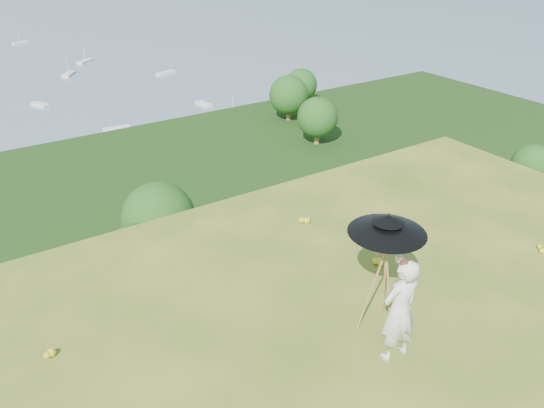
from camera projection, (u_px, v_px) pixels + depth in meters
ground at (506, 405)px, 6.77m from camera, size 14.00×14.00×0.00m
forest_slope at (87, 370)px, 46.24m from camera, size 140.00×56.00×22.00m
shoreline_tier at (18, 238)px, 79.12m from camera, size 170.00×28.00×8.00m
slope_trees at (57, 232)px, 39.70m from camera, size 110.00×50.00×6.00m
harbor_town at (8, 199)px, 76.09m from camera, size 110.00×22.00×5.00m
wildflowers at (490, 389)px, 6.93m from camera, size 10.00×10.50×0.12m
painter at (400, 310)px, 7.18m from camera, size 0.61×0.41×1.62m
field_easel at (382, 281)px, 7.69m from camera, size 0.76×0.76×1.70m
sun_umbrella at (387, 231)px, 7.32m from camera, size 1.28×1.28×0.57m
painter_cap at (406, 263)px, 6.82m from camera, size 0.21×0.24×0.10m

